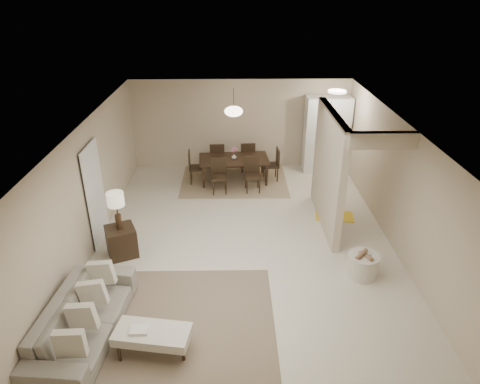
{
  "coord_description": "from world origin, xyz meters",
  "views": [
    {
      "loc": [
        -0.21,
        -7.03,
        4.84
      ],
      "look_at": [
        -0.08,
        0.64,
        1.05
      ],
      "focal_mm": 32.0,
      "sensor_mm": 36.0,
      "label": 1
    }
  ],
  "objects_px": {
    "side_table": "(122,241)",
    "wicker_basket": "(362,270)",
    "dining_table": "(234,170)",
    "ottoman_bench": "(152,335)",
    "sofa": "(84,319)",
    "round_pouf": "(362,266)",
    "pantry_cabinet": "(326,135)"
  },
  "relations": [
    {
      "from": "side_table",
      "to": "wicker_basket",
      "type": "height_order",
      "value": "side_table"
    },
    {
      "from": "wicker_basket",
      "to": "dining_table",
      "type": "xyz_separation_m",
      "value": [
        -2.29,
        4.22,
        0.16
      ]
    },
    {
      "from": "ottoman_bench",
      "to": "wicker_basket",
      "type": "distance_m",
      "value": 3.86
    },
    {
      "from": "ottoman_bench",
      "to": "side_table",
      "type": "height_order",
      "value": "side_table"
    },
    {
      "from": "ottoman_bench",
      "to": "dining_table",
      "type": "relative_size",
      "value": 0.63
    },
    {
      "from": "wicker_basket",
      "to": "sofa",
      "type": "bearing_deg",
      "value": -163.38
    },
    {
      "from": "sofa",
      "to": "side_table",
      "type": "xyz_separation_m",
      "value": [
        0.05,
        2.18,
        -0.05
      ]
    },
    {
      "from": "sofa",
      "to": "side_table",
      "type": "distance_m",
      "value": 2.18
    },
    {
      "from": "side_table",
      "to": "wicker_basket",
      "type": "distance_m",
      "value": 4.58
    },
    {
      "from": "round_pouf",
      "to": "wicker_basket",
      "type": "height_order",
      "value": "round_pouf"
    },
    {
      "from": "round_pouf",
      "to": "sofa",
      "type": "bearing_deg",
      "value": -162.75
    },
    {
      "from": "round_pouf",
      "to": "dining_table",
      "type": "distance_m",
      "value": 4.76
    },
    {
      "from": "pantry_cabinet",
      "to": "wicker_basket",
      "type": "xyz_separation_m",
      "value": [
        -0.25,
        -4.93,
        -0.89
      ]
    },
    {
      "from": "sofa",
      "to": "side_table",
      "type": "relative_size",
      "value": 3.96
    },
    {
      "from": "dining_table",
      "to": "sofa",
      "type": "bearing_deg",
      "value": -116.08
    },
    {
      "from": "pantry_cabinet",
      "to": "ottoman_bench",
      "type": "distance_m",
      "value": 7.61
    },
    {
      "from": "pantry_cabinet",
      "to": "round_pouf",
      "type": "distance_m",
      "value": 4.95
    },
    {
      "from": "side_table",
      "to": "dining_table",
      "type": "height_order",
      "value": "dining_table"
    },
    {
      "from": "wicker_basket",
      "to": "dining_table",
      "type": "relative_size",
      "value": 0.21
    },
    {
      "from": "round_pouf",
      "to": "dining_table",
      "type": "height_order",
      "value": "dining_table"
    },
    {
      "from": "sofa",
      "to": "round_pouf",
      "type": "relative_size",
      "value": 4.16
    },
    {
      "from": "sofa",
      "to": "round_pouf",
      "type": "xyz_separation_m",
      "value": [
        4.56,
        1.42,
        -0.12
      ]
    },
    {
      "from": "pantry_cabinet",
      "to": "sofa",
      "type": "xyz_separation_m",
      "value": [
        -4.8,
        -6.29,
        -0.71
      ]
    },
    {
      "from": "dining_table",
      "to": "ottoman_bench",
      "type": "bearing_deg",
      "value": -105.53
    },
    {
      "from": "pantry_cabinet",
      "to": "round_pouf",
      "type": "height_order",
      "value": "pantry_cabinet"
    },
    {
      "from": "sofa",
      "to": "side_table",
      "type": "height_order",
      "value": "sofa"
    },
    {
      "from": "wicker_basket",
      "to": "dining_table",
      "type": "bearing_deg",
      "value": 118.5
    },
    {
      "from": "ottoman_bench",
      "to": "wicker_basket",
      "type": "height_order",
      "value": "ottoman_bench"
    },
    {
      "from": "side_table",
      "to": "round_pouf",
      "type": "bearing_deg",
      "value": -9.6
    },
    {
      "from": "side_table",
      "to": "round_pouf",
      "type": "relative_size",
      "value": 1.05
    },
    {
      "from": "pantry_cabinet",
      "to": "round_pouf",
      "type": "relative_size",
      "value": 3.74
    },
    {
      "from": "sofa",
      "to": "pantry_cabinet",
      "type": "bearing_deg",
      "value": -32.2
    }
  ]
}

